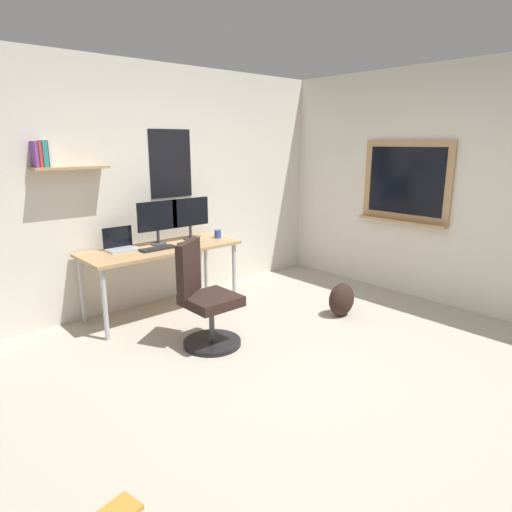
{
  "coord_description": "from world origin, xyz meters",
  "views": [
    {
      "loc": [
        -2.36,
        -2.02,
        1.78
      ],
      "look_at": [
        0.06,
        0.71,
        0.85
      ],
      "focal_mm": 31.39,
      "sensor_mm": 36.0,
      "label": 1
    }
  ],
  "objects_px": {
    "monitor_primary": "(158,220)",
    "desk": "(161,253)",
    "keyboard": "(158,248)",
    "laptop": "(121,244)",
    "computer_mouse": "(181,244)",
    "backpack": "(342,300)",
    "monitor_secondary": "(190,215)",
    "coffee_mug": "(218,234)",
    "office_chair": "(204,302)"
  },
  "relations": [
    {
      "from": "laptop",
      "to": "monitor_primary",
      "type": "bearing_deg",
      "value": -6.73
    },
    {
      "from": "keyboard",
      "to": "coffee_mug",
      "type": "relative_size",
      "value": 4.02
    },
    {
      "from": "monitor_primary",
      "to": "keyboard",
      "type": "xyz_separation_m",
      "value": [
        -0.12,
        -0.19,
        -0.26
      ]
    },
    {
      "from": "monitor_primary",
      "to": "computer_mouse",
      "type": "relative_size",
      "value": 4.46
    },
    {
      "from": "desk",
      "to": "keyboard",
      "type": "xyz_separation_m",
      "value": [
        -0.08,
        -0.08,
        0.07
      ]
    },
    {
      "from": "desk",
      "to": "laptop",
      "type": "height_order",
      "value": "laptop"
    },
    {
      "from": "desk",
      "to": "monitor_primary",
      "type": "relative_size",
      "value": 3.52
    },
    {
      "from": "desk",
      "to": "monitor_secondary",
      "type": "xyz_separation_m",
      "value": [
        0.45,
        0.11,
        0.33
      ]
    },
    {
      "from": "keyboard",
      "to": "coffee_mug",
      "type": "height_order",
      "value": "coffee_mug"
    },
    {
      "from": "office_chair",
      "to": "monitor_primary",
      "type": "height_order",
      "value": "monitor_primary"
    },
    {
      "from": "office_chair",
      "to": "backpack",
      "type": "relative_size",
      "value": 2.7
    },
    {
      "from": "office_chair",
      "to": "monitor_primary",
      "type": "xyz_separation_m",
      "value": [
        0.17,
        1.06,
        0.58
      ]
    },
    {
      "from": "monitor_secondary",
      "to": "backpack",
      "type": "distance_m",
      "value": 1.89
    },
    {
      "from": "laptop",
      "to": "backpack",
      "type": "xyz_separation_m",
      "value": [
        1.72,
        -1.49,
        -0.6
      ]
    },
    {
      "from": "computer_mouse",
      "to": "coffee_mug",
      "type": "distance_m",
      "value": 0.52
    },
    {
      "from": "computer_mouse",
      "to": "backpack",
      "type": "xyz_separation_m",
      "value": [
        1.15,
        -1.25,
        -0.56
      ]
    },
    {
      "from": "keyboard",
      "to": "backpack",
      "type": "height_order",
      "value": "keyboard"
    },
    {
      "from": "keyboard",
      "to": "coffee_mug",
      "type": "bearing_deg",
      "value": 3.58
    },
    {
      "from": "monitor_secondary",
      "to": "computer_mouse",
      "type": "xyz_separation_m",
      "value": [
        -0.25,
        -0.19,
        -0.25
      ]
    },
    {
      "from": "desk",
      "to": "office_chair",
      "type": "xyz_separation_m",
      "value": [
        -0.13,
        -0.95,
        -0.25
      ]
    },
    {
      "from": "monitor_secondary",
      "to": "monitor_primary",
      "type": "bearing_deg",
      "value": 180.0
    },
    {
      "from": "office_chair",
      "to": "computer_mouse",
      "type": "relative_size",
      "value": 9.13
    },
    {
      "from": "monitor_secondary",
      "to": "backpack",
      "type": "xyz_separation_m",
      "value": [
        0.9,
        -1.44,
        -0.82
      ]
    },
    {
      "from": "computer_mouse",
      "to": "coffee_mug",
      "type": "xyz_separation_m",
      "value": [
        0.52,
        0.05,
        0.03
      ]
    },
    {
      "from": "coffee_mug",
      "to": "computer_mouse",
      "type": "bearing_deg",
      "value": -174.49
    },
    {
      "from": "office_chair",
      "to": "monitor_primary",
      "type": "relative_size",
      "value": 2.05
    },
    {
      "from": "keyboard",
      "to": "backpack",
      "type": "distance_m",
      "value": 1.98
    },
    {
      "from": "computer_mouse",
      "to": "coffee_mug",
      "type": "bearing_deg",
      "value": 5.51
    },
    {
      "from": "keyboard",
      "to": "desk",
      "type": "bearing_deg",
      "value": 45.64
    },
    {
      "from": "keyboard",
      "to": "laptop",
      "type": "bearing_deg",
      "value": 139.98
    },
    {
      "from": "keyboard",
      "to": "computer_mouse",
      "type": "height_order",
      "value": "computer_mouse"
    },
    {
      "from": "monitor_primary",
      "to": "desk",
      "type": "bearing_deg",
      "value": -110.66
    },
    {
      "from": "laptop",
      "to": "keyboard",
      "type": "bearing_deg",
      "value": -40.02
    },
    {
      "from": "monitor_primary",
      "to": "computer_mouse",
      "type": "bearing_deg",
      "value": -50.62
    },
    {
      "from": "desk",
      "to": "monitor_secondary",
      "type": "relative_size",
      "value": 3.52
    },
    {
      "from": "laptop",
      "to": "computer_mouse",
      "type": "height_order",
      "value": "laptop"
    },
    {
      "from": "desk",
      "to": "keyboard",
      "type": "bearing_deg",
      "value": -134.36
    },
    {
      "from": "laptop",
      "to": "keyboard",
      "type": "height_order",
      "value": "laptop"
    },
    {
      "from": "monitor_secondary",
      "to": "coffee_mug",
      "type": "height_order",
      "value": "monitor_secondary"
    },
    {
      "from": "desk",
      "to": "laptop",
      "type": "bearing_deg",
      "value": 156.93
    },
    {
      "from": "desk",
      "to": "coffee_mug",
      "type": "height_order",
      "value": "coffee_mug"
    },
    {
      "from": "computer_mouse",
      "to": "monitor_secondary",
      "type": "bearing_deg",
      "value": 37.4
    },
    {
      "from": "desk",
      "to": "backpack",
      "type": "distance_m",
      "value": 1.96
    },
    {
      "from": "monitor_secondary",
      "to": "keyboard",
      "type": "distance_m",
      "value": 0.62
    },
    {
      "from": "monitor_primary",
      "to": "keyboard",
      "type": "height_order",
      "value": "monitor_primary"
    },
    {
      "from": "office_chair",
      "to": "laptop",
      "type": "bearing_deg",
      "value": 102.19
    },
    {
      "from": "keyboard",
      "to": "backpack",
      "type": "xyz_separation_m",
      "value": [
        1.43,
        -1.25,
        -0.56
      ]
    },
    {
      "from": "desk",
      "to": "monitor_primary",
      "type": "distance_m",
      "value": 0.35
    },
    {
      "from": "desk",
      "to": "computer_mouse",
      "type": "height_order",
      "value": "computer_mouse"
    },
    {
      "from": "computer_mouse",
      "to": "backpack",
      "type": "bearing_deg",
      "value": -47.32
    }
  ]
}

